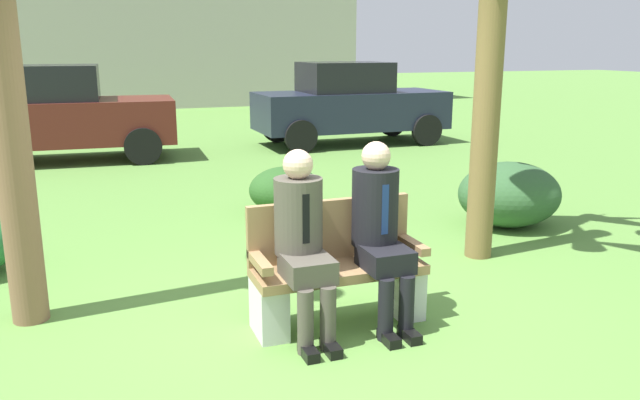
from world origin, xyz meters
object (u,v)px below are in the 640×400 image
at_px(park_bench, 336,271).
at_px(seated_man_right, 380,225).
at_px(seated_man_left, 302,235).
at_px(parked_car_far, 349,104).
at_px(parked_car_near, 57,114).
at_px(shrub_near_bench, 286,190).
at_px(shrub_mid_lawn, 509,194).

xyz_separation_m(park_bench, seated_man_right, (0.29, -0.11, 0.36)).
distance_m(park_bench, seated_man_left, 0.47).
bearing_deg(seated_man_left, parked_car_far, 65.34).
distance_m(seated_man_left, parked_car_near, 8.27).
bearing_deg(parked_car_far, seated_man_right, -111.19).
relative_size(park_bench, shrub_near_bench, 1.40).
bearing_deg(shrub_mid_lawn, seated_man_right, -143.39).
distance_m(park_bench, parked_car_near, 8.24).
relative_size(shrub_near_bench, parked_car_near, 0.23).
bearing_deg(parked_car_far, park_bench, -113.20).
xyz_separation_m(seated_man_left, parked_car_far, (3.77, 8.21, 0.10)).
height_order(seated_man_left, parked_car_far, parked_car_far).
bearing_deg(seated_man_left, seated_man_right, 0.23).
bearing_deg(shrub_near_bench, park_bench, -100.37).
distance_m(shrub_mid_lawn, parked_car_near, 7.93).
distance_m(seated_man_right, parked_car_far, 8.80).
bearing_deg(parked_car_near, park_bench, -74.95).
relative_size(park_bench, parked_car_far, 0.32).
height_order(park_bench, parked_car_far, parked_car_far).
distance_m(shrub_near_bench, parked_car_far, 5.71).
bearing_deg(shrub_near_bench, parked_car_near, 119.80).
bearing_deg(park_bench, shrub_mid_lawn, 32.04).
relative_size(seated_man_right, shrub_near_bench, 1.49).
distance_m(park_bench, shrub_mid_lawn, 3.29).
bearing_deg(seated_man_right, parked_car_far, 68.81).
xyz_separation_m(seated_man_left, shrub_near_bench, (0.88, 3.31, -0.45)).
relative_size(seated_man_left, shrub_mid_lawn, 1.13).
distance_m(park_bench, shrub_near_bench, 3.25).
height_order(shrub_near_bench, parked_car_far, parked_car_far).
bearing_deg(seated_man_left, park_bench, 21.02).
xyz_separation_m(park_bench, shrub_near_bench, (0.58, 3.19, -0.11)).
bearing_deg(parked_car_far, seated_man_left, -114.66).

